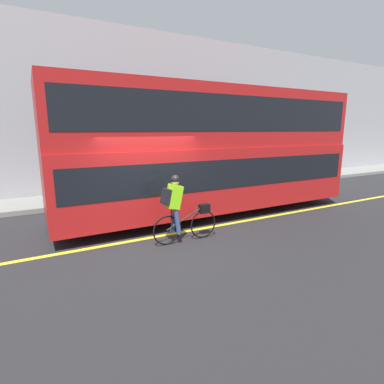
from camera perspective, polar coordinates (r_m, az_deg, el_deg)
The scene contains 6 objects.
ground_plane at distance 7.54m, azimuth -7.01°, elevation -8.97°, with size 80.00×80.00×0.00m, color #232326.
road_center_line at distance 7.69m, azimuth -7.49°, elevation -8.53°, with size 50.00×0.14×0.01m, color yellow.
sidewalk_curb at distance 12.18m, azimuth -15.72°, elevation -0.90°, with size 60.00×2.07×0.16m.
building_facade at distance 13.08m, azimuth -17.74°, elevation 14.37°, with size 60.00×0.30×6.74m.
bus at distance 9.49m, azimuth 3.33°, elevation 8.64°, with size 9.55×2.51×3.88m.
cyclist_on_bike at distance 7.04m, azimuth -2.50°, elevation -2.82°, with size 1.69×0.32×1.65m.
Camera 1 is at (-2.51, -6.59, 2.66)m, focal length 28.00 mm.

